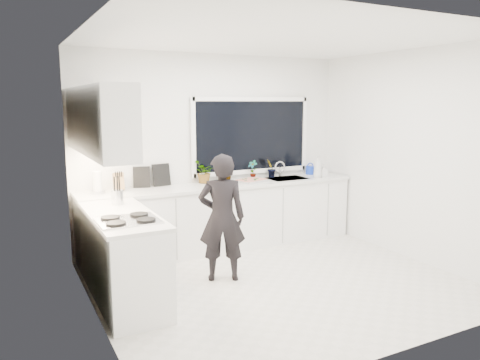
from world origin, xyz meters
TOP-DOWN VIEW (x-y plane):
  - floor at (0.00, 0.00)m, footprint 4.00×3.50m
  - wall_back at (0.00, 1.76)m, footprint 4.00×0.02m
  - wall_left at (-2.01, 0.00)m, footprint 0.02×3.50m
  - wall_right at (2.01, 0.00)m, footprint 0.02×3.50m
  - ceiling at (0.00, 0.00)m, footprint 4.00×3.50m
  - window at (0.60, 1.73)m, footprint 1.80×0.02m
  - base_cabinets_back at (0.00, 1.45)m, footprint 3.92×0.58m
  - base_cabinets_left at (-1.67, 0.35)m, footprint 0.58×1.60m
  - countertop_back at (0.00, 1.44)m, footprint 3.94×0.62m
  - countertop_left at (-1.67, 0.35)m, footprint 0.62×1.60m
  - upper_cabinets at (-1.79, 0.70)m, footprint 0.34×2.10m
  - sink at (1.05, 1.45)m, footprint 0.58×0.42m
  - faucet at (1.05, 1.65)m, footprint 0.03×0.03m
  - stovetop at (-1.69, -0.00)m, footprint 0.56×0.48m
  - person at (-0.52, 0.38)m, footprint 0.63×0.53m
  - pizza_tray at (0.43, 1.42)m, footprint 0.49×0.42m
  - pizza at (0.43, 1.42)m, footprint 0.44×0.38m
  - watering_can at (1.59, 1.61)m, footprint 0.17×0.17m
  - paper_towel_roll at (-1.67, 1.55)m, footprint 0.13×0.13m
  - knife_block at (-1.40, 1.59)m, footprint 0.14×0.11m
  - utensil_crock at (-1.60, 0.80)m, footprint 0.16×0.16m
  - picture_frame_large at (-1.08, 1.69)m, footprint 0.22×0.09m
  - picture_frame_small at (-0.81, 1.69)m, footprint 0.25×0.06m
  - herb_plants at (0.07, 1.61)m, footprint 1.37×0.37m
  - soap_bottles at (1.53, 1.30)m, footprint 0.25×0.17m

SIDE VIEW (x-z plane):
  - floor at x=0.00m, z-range -0.02..0.00m
  - base_cabinets_back at x=0.00m, z-range 0.00..0.88m
  - base_cabinets_left at x=-1.67m, z-range 0.00..0.88m
  - person at x=-0.52m, z-range 0.00..1.47m
  - sink at x=1.05m, z-range 0.80..0.94m
  - countertop_back at x=0.00m, z-range 0.88..0.92m
  - countertop_left at x=-1.67m, z-range 0.88..0.92m
  - stovetop at x=-1.69m, z-range 0.92..0.95m
  - pizza_tray at x=0.43m, z-range 0.92..0.95m
  - pizza at x=0.43m, z-range 0.95..0.96m
  - watering_can at x=1.59m, z-range 0.92..1.05m
  - utensil_crock at x=-1.60m, z-range 0.92..1.08m
  - faucet at x=1.05m, z-range 0.92..1.14m
  - knife_block at x=-1.40m, z-range 0.92..1.14m
  - paper_towel_roll at x=-1.67m, z-range 0.92..1.18m
  - picture_frame_large at x=-1.08m, z-range 0.92..1.20m
  - soap_bottles at x=1.53m, z-range 0.90..1.23m
  - picture_frame_small at x=-0.81m, z-range 0.92..1.22m
  - herb_plants at x=0.07m, z-range 0.91..1.24m
  - wall_back at x=0.00m, z-range 0.00..2.70m
  - wall_left at x=-2.01m, z-range 0.00..2.70m
  - wall_right at x=2.01m, z-range 0.00..2.70m
  - window at x=0.60m, z-range 1.05..2.05m
  - upper_cabinets at x=-1.79m, z-range 1.50..2.20m
  - ceiling at x=0.00m, z-range 2.70..2.72m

